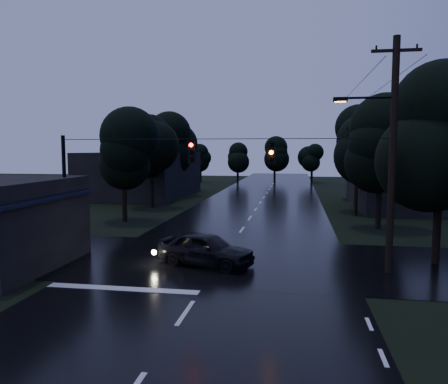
# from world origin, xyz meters

# --- Properties ---
(main_road) EXTENTS (12.00, 120.00, 0.02)m
(main_road) POSITION_xyz_m (0.00, 30.00, 0.00)
(main_road) COLOR black
(main_road) RESTS_ON ground
(cross_street) EXTENTS (60.00, 9.00, 0.02)m
(cross_street) POSITION_xyz_m (0.00, 12.00, 0.00)
(cross_street) COLOR black
(cross_street) RESTS_ON ground
(building_far_right) EXTENTS (10.00, 14.00, 4.40)m
(building_far_right) POSITION_xyz_m (14.00, 34.00, 2.20)
(building_far_right) COLOR black
(building_far_right) RESTS_ON ground
(building_far_left) EXTENTS (10.00, 16.00, 5.00)m
(building_far_left) POSITION_xyz_m (-14.00, 40.00, 2.50)
(building_far_left) COLOR black
(building_far_left) RESTS_ON ground
(utility_pole_main) EXTENTS (3.50, 0.30, 10.00)m
(utility_pole_main) POSITION_xyz_m (7.41, 11.00, 5.26)
(utility_pole_main) COLOR black
(utility_pole_main) RESTS_ON ground
(utility_pole_far) EXTENTS (2.00, 0.30, 7.50)m
(utility_pole_far) POSITION_xyz_m (8.30, 28.00, 3.88)
(utility_pole_far) COLOR black
(utility_pole_far) RESTS_ON ground
(anchor_pole_left) EXTENTS (0.18, 0.18, 6.00)m
(anchor_pole_left) POSITION_xyz_m (-7.50, 11.00, 3.00)
(anchor_pole_left) COLOR black
(anchor_pole_left) RESTS_ON ground
(span_signals) EXTENTS (15.00, 0.37, 1.12)m
(span_signals) POSITION_xyz_m (0.56, 10.99, 5.24)
(span_signals) COLOR black
(span_signals) RESTS_ON ground
(tree_corner_near) EXTENTS (4.48, 4.48, 9.44)m
(tree_corner_near) POSITION_xyz_m (10.00, 13.00, 5.99)
(tree_corner_near) COLOR black
(tree_corner_near) RESTS_ON ground
(tree_left_a) EXTENTS (3.92, 3.92, 8.26)m
(tree_left_a) POSITION_xyz_m (-9.00, 22.00, 5.24)
(tree_left_a) COLOR black
(tree_left_a) RESTS_ON ground
(tree_left_b) EXTENTS (4.20, 4.20, 8.85)m
(tree_left_b) POSITION_xyz_m (-9.60, 30.00, 5.62)
(tree_left_b) COLOR black
(tree_left_b) RESTS_ON ground
(tree_left_c) EXTENTS (4.48, 4.48, 9.44)m
(tree_left_c) POSITION_xyz_m (-10.20, 40.00, 5.99)
(tree_left_c) COLOR black
(tree_left_c) RESTS_ON ground
(tree_right_a) EXTENTS (4.20, 4.20, 8.85)m
(tree_right_a) POSITION_xyz_m (9.00, 22.00, 5.62)
(tree_right_a) COLOR black
(tree_right_a) RESTS_ON ground
(tree_right_b) EXTENTS (4.48, 4.48, 9.44)m
(tree_right_b) POSITION_xyz_m (9.60, 30.00, 5.99)
(tree_right_b) COLOR black
(tree_right_b) RESTS_ON ground
(tree_right_c) EXTENTS (4.76, 4.76, 10.03)m
(tree_right_c) POSITION_xyz_m (10.20, 40.00, 6.37)
(tree_right_c) COLOR black
(tree_right_c) RESTS_ON ground
(car) EXTENTS (4.87, 3.06, 1.54)m
(car) POSITION_xyz_m (-0.55, 10.92, 0.77)
(car) COLOR black
(car) RESTS_ON ground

